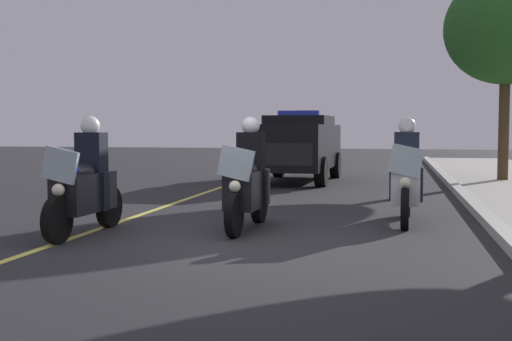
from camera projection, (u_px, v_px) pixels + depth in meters
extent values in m
plane|color=#28282B|center=(238.00, 242.00, 8.69)|extent=(80.00, 80.00, 0.00)
cube|color=#E0D14C|center=(78.00, 236.00, 9.18)|extent=(48.00, 0.12, 0.01)
cylinder|color=black|center=(57.00, 220.00, 8.55)|extent=(0.64, 0.14, 0.64)
cylinder|color=black|center=(109.00, 207.00, 10.01)|extent=(0.64, 0.16, 0.64)
cube|color=black|center=(84.00, 192.00, 9.24)|extent=(1.21, 0.48, 0.56)
ellipsoid|color=black|center=(82.00, 172.00, 9.17)|extent=(0.57, 0.34, 0.24)
cube|color=silver|center=(60.00, 165.00, 8.60)|extent=(0.08, 0.56, 0.53)
sphere|color=#F9F4CC|center=(58.00, 190.00, 8.57)|extent=(0.17, 0.17, 0.17)
sphere|color=red|center=(55.00, 169.00, 8.77)|extent=(0.09, 0.09, 0.09)
sphere|color=#1933F2|center=(76.00, 170.00, 8.69)|extent=(0.09, 0.09, 0.09)
cube|color=black|center=(91.00, 153.00, 9.43)|extent=(0.29, 0.41, 0.60)
cube|color=black|center=(103.00, 192.00, 9.36)|extent=(0.18, 0.15, 0.56)
cube|color=black|center=(78.00, 191.00, 9.45)|extent=(0.18, 0.15, 0.56)
sphere|color=white|center=(90.00, 126.00, 9.38)|extent=(0.28, 0.28, 0.28)
cylinder|color=black|center=(234.00, 215.00, 9.06)|extent=(0.64, 0.14, 0.64)
cylinder|color=black|center=(259.00, 203.00, 10.51)|extent=(0.64, 0.16, 0.64)
cube|color=black|center=(247.00, 189.00, 9.75)|extent=(1.21, 0.48, 0.56)
ellipsoid|color=black|center=(246.00, 170.00, 9.68)|extent=(0.57, 0.34, 0.24)
cube|color=silver|center=(236.00, 163.00, 9.11)|extent=(0.08, 0.56, 0.53)
sphere|color=#F9F4CC|center=(235.00, 186.00, 9.07)|extent=(0.17, 0.17, 0.17)
sphere|color=red|center=(228.00, 167.00, 9.28)|extent=(0.09, 0.09, 0.09)
sphere|color=#1933F2|center=(249.00, 167.00, 9.20)|extent=(0.09, 0.09, 0.09)
cube|color=black|center=(251.00, 152.00, 9.93)|extent=(0.29, 0.41, 0.60)
cube|color=black|center=(263.00, 188.00, 9.86)|extent=(0.18, 0.15, 0.56)
cube|color=black|center=(238.00, 188.00, 9.96)|extent=(0.18, 0.15, 0.56)
sphere|color=silver|center=(251.00, 126.00, 9.89)|extent=(0.28, 0.28, 0.28)
cylinder|color=black|center=(405.00, 209.00, 9.71)|extent=(0.64, 0.14, 0.64)
cylinder|color=black|center=(406.00, 199.00, 11.17)|extent=(0.64, 0.16, 0.64)
cube|color=white|center=(406.00, 185.00, 10.40)|extent=(1.21, 0.48, 0.56)
ellipsoid|color=white|center=(406.00, 167.00, 10.33)|extent=(0.57, 0.34, 0.24)
cube|color=silver|center=(406.00, 161.00, 9.76)|extent=(0.08, 0.56, 0.53)
sphere|color=#F9F4CC|center=(405.00, 183.00, 9.73)|extent=(0.17, 0.17, 0.17)
sphere|color=red|center=(395.00, 165.00, 9.93)|extent=(0.09, 0.09, 0.09)
sphere|color=#1933F2|center=(417.00, 165.00, 9.85)|extent=(0.09, 0.09, 0.09)
cube|color=black|center=(407.00, 150.00, 10.59)|extent=(0.29, 0.41, 0.60)
cube|color=black|center=(419.00, 185.00, 10.52)|extent=(0.18, 0.15, 0.56)
cube|color=black|center=(394.00, 184.00, 10.61)|extent=(0.18, 0.15, 0.56)
sphere|color=white|center=(407.00, 126.00, 10.54)|extent=(0.28, 0.28, 0.28)
cube|color=black|center=(298.00, 146.00, 18.57)|extent=(4.96, 2.05, 1.24)
cube|color=black|center=(300.00, 122.00, 18.81)|extent=(2.45, 1.82, 0.36)
cube|color=#2633D8|center=(299.00, 113.00, 18.60)|extent=(0.32, 1.21, 0.14)
cube|color=black|center=(281.00, 154.00, 16.25)|extent=(0.17, 1.62, 0.56)
cylinder|color=black|center=(321.00, 172.00, 16.89)|extent=(0.81, 0.30, 0.80)
cylinder|color=black|center=(255.00, 171.00, 17.32)|extent=(0.81, 0.30, 0.80)
cylinder|color=black|center=(335.00, 165.00, 19.89)|extent=(0.81, 0.30, 0.80)
cylinder|color=black|center=(279.00, 164.00, 20.32)|extent=(0.81, 0.30, 0.80)
cylinder|color=#4C3823|center=(504.00, 129.00, 17.93)|extent=(0.29, 0.29, 2.86)
ellipsoid|color=#286023|center=(506.00, 28.00, 17.75)|extent=(3.38, 3.38, 3.11)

